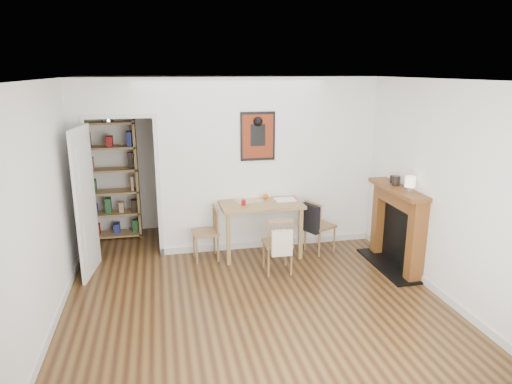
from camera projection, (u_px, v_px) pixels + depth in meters
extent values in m
plane|color=brown|center=(249.00, 288.00, 5.82)|extent=(5.20, 5.20, 0.00)
plane|color=white|center=(220.00, 153.00, 7.93)|extent=(4.50, 0.00, 4.50)
plane|color=white|center=(325.00, 289.00, 3.02)|extent=(4.50, 0.00, 4.50)
plane|color=white|center=(49.00, 201.00, 5.02)|extent=(0.00, 5.20, 5.20)
plane|color=white|center=(418.00, 181.00, 5.93)|extent=(0.00, 5.20, 5.20)
plane|color=white|center=(248.00, 79.00, 5.14)|extent=(5.20, 5.20, 0.00)
cube|color=white|center=(268.00, 165.00, 6.92)|extent=(3.35, 0.10, 2.60)
cube|color=white|center=(80.00, 173.00, 6.37)|extent=(0.25, 0.10, 2.60)
cube|color=white|center=(117.00, 98.00, 6.22)|extent=(0.90, 0.10, 0.55)
cube|color=silver|center=(89.00, 192.00, 6.46)|extent=(0.06, 0.14, 2.05)
cube|color=silver|center=(159.00, 188.00, 6.65)|extent=(0.06, 0.14, 2.05)
cube|color=silver|center=(268.00, 243.00, 7.18)|extent=(3.35, 0.02, 0.10)
cube|color=silver|center=(52.00, 331.00, 4.78)|extent=(0.02, 4.00, 0.10)
cube|color=silver|center=(434.00, 289.00, 5.69)|extent=(0.02, 4.00, 0.10)
cube|color=silver|center=(86.00, 203.00, 6.02)|extent=(0.15, 0.80, 2.00)
cube|color=black|center=(258.00, 136.00, 6.70)|extent=(0.52, 0.02, 0.72)
cube|color=#66200D|center=(258.00, 136.00, 6.69)|extent=(0.46, 0.00, 0.64)
cube|color=olive|center=(260.00, 203.00, 6.73)|extent=(1.19, 0.76, 0.04)
cube|color=olive|center=(228.00, 239.00, 6.43)|extent=(0.05, 0.05, 0.77)
cube|color=olive|center=(301.00, 234.00, 6.64)|extent=(0.05, 0.05, 0.77)
cube|color=olive|center=(222.00, 225.00, 7.02)|extent=(0.05, 0.05, 0.77)
cube|color=olive|center=(289.00, 220.00, 7.24)|extent=(0.05, 0.05, 0.77)
cube|color=black|center=(310.00, 218.00, 6.75)|extent=(0.22, 0.34, 0.42)
cube|color=#BCAF9B|center=(281.00, 242.00, 5.99)|extent=(0.28, 0.10, 0.35)
cube|color=olive|center=(88.00, 181.00, 7.31)|extent=(0.04, 0.33, 1.93)
cube|color=olive|center=(137.00, 179.00, 7.47)|extent=(0.04, 0.33, 1.93)
cube|color=olive|center=(117.00, 234.00, 7.63)|extent=(0.81, 0.33, 0.03)
cube|color=olive|center=(114.00, 192.00, 7.44)|extent=(0.81, 0.33, 0.03)
cube|color=olive|center=(108.00, 123.00, 7.15)|extent=(0.81, 0.33, 0.03)
cube|color=maroon|center=(113.00, 180.00, 7.39)|extent=(0.71, 0.26, 0.26)
cube|color=brown|center=(416.00, 242.00, 5.88)|extent=(0.20, 0.16, 1.10)
cube|color=brown|center=(380.00, 218.00, 6.81)|extent=(0.20, 0.16, 1.10)
cube|color=brown|center=(398.00, 189.00, 6.19)|extent=(0.30, 1.21, 0.06)
cube|color=brown|center=(400.00, 198.00, 6.23)|extent=(0.20, 0.85, 0.20)
cube|color=black|center=(400.00, 236.00, 6.38)|extent=(0.08, 0.81, 0.88)
cube|color=black|center=(390.00, 265.00, 6.47)|extent=(0.45, 1.25, 0.03)
cylinder|color=maroon|center=(244.00, 202.00, 6.55)|extent=(0.06, 0.06, 0.08)
sphere|color=#EA530C|center=(266.00, 196.00, 6.87)|extent=(0.08, 0.08, 0.08)
cube|color=beige|center=(248.00, 200.00, 6.79)|extent=(0.46, 0.39, 0.00)
cube|color=white|center=(285.00, 199.00, 6.82)|extent=(0.30, 0.22, 0.01)
cylinder|color=silver|center=(410.00, 190.00, 5.89)|extent=(0.07, 0.07, 0.08)
cylinder|color=#F8EACF|center=(410.00, 182.00, 5.87)|extent=(0.14, 0.14, 0.14)
cylinder|color=black|center=(396.00, 181.00, 6.26)|extent=(0.11, 0.11, 0.13)
cylinder|color=black|center=(393.00, 179.00, 6.42)|extent=(0.08, 0.08, 0.10)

